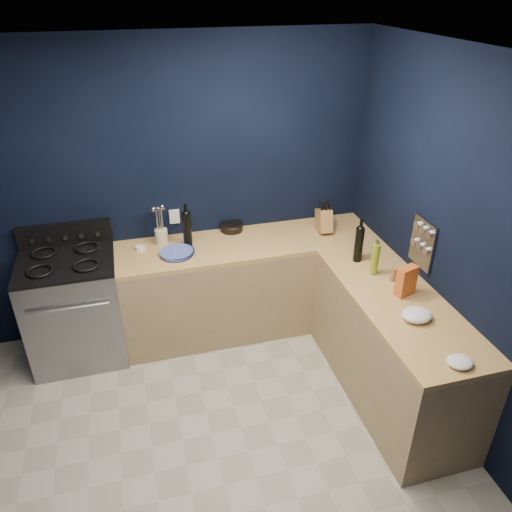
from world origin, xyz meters
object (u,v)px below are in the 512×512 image
object	(u,v)px
plate_stack	(177,253)
knife_block	(324,221)
gas_range	(76,310)
utensil_crock	(162,236)
crouton_bag	(406,281)

from	to	relation	value
plate_stack	knife_block	xyz separation A→B (m)	(1.36, 0.09, 0.09)
gas_range	utensil_crock	distance (m)	0.96
utensil_crock	knife_block	bearing A→B (deg)	-5.72
utensil_crock	crouton_bag	bearing A→B (deg)	-37.71
gas_range	knife_block	xyz separation A→B (m)	(2.24, 0.04, 0.54)
gas_range	knife_block	world-z (taller)	knife_block
gas_range	utensil_crock	size ratio (longest dim) A/B	6.80
plate_stack	crouton_bag	size ratio (longest dim) A/B	1.23
gas_range	utensil_crock	xyz separation A→B (m)	(0.79, 0.18, 0.51)
plate_stack	crouton_bag	xyz separation A→B (m)	(1.54, -1.03, 0.10)
plate_stack	utensil_crock	world-z (taller)	utensil_crock
gas_range	utensil_crock	bearing A→B (deg)	12.99
utensil_crock	crouton_bag	size ratio (longest dim) A/B	0.59
plate_stack	crouton_bag	bearing A→B (deg)	-33.80
gas_range	crouton_bag	distance (m)	2.72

